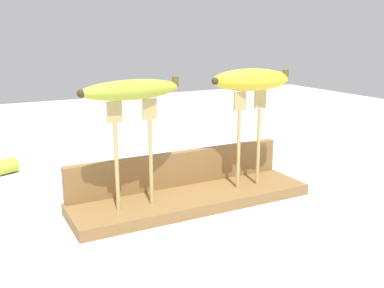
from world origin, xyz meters
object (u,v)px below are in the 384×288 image
fork_stand_right (249,131)px  fork_stand_left (133,145)px  banana_chunk_near (5,166)px  banana_raised_left (132,90)px  banana_raised_right (251,80)px  fork_fallen_near (268,152)px  fork_fallen_far (257,164)px

fork_stand_right → fork_stand_left: bearing=180.0°
fork_stand_right → banana_chunk_near: 0.59m
banana_raised_left → banana_raised_right: size_ratio=1.15×
fork_fallen_near → banana_chunk_near: bearing=167.8°
fork_stand_left → fork_fallen_far: (0.39, 0.16, -0.13)m
fork_fallen_far → fork_fallen_near: bearing=39.4°
fork_stand_left → banana_raised_left: size_ratio=1.04×
banana_raised_right → banana_chunk_near: banana_raised_right is taller
fork_fallen_near → fork_stand_left: bearing=-153.3°
banana_raised_right → banana_chunk_near: (-0.43, 0.39, -0.22)m
banana_raised_right → fork_fallen_near: size_ratio=1.01×
fork_fallen_far → banana_chunk_near: (-0.57, 0.22, 0.01)m
fork_fallen_near → banana_raised_right: bearing=-134.6°
fork_fallen_far → banana_chunk_near: 0.61m
fork_stand_left → fork_fallen_far: bearing=22.9°
banana_raised_right → fork_fallen_near: (0.24, 0.24, -0.23)m
fork_stand_right → banana_chunk_near: (-0.43, 0.39, -0.12)m
fork_stand_left → fork_fallen_near: (0.48, 0.24, -0.13)m
fork_stand_right → banana_chunk_near: size_ratio=3.19×
fork_stand_left → banana_chunk_near: (-0.18, 0.39, -0.12)m
fork_stand_right → fork_fallen_near: (0.24, 0.24, -0.13)m
fork_fallen_near → banana_chunk_near: banana_chunk_near is taller
fork_stand_right → fork_fallen_near: size_ratio=1.21×
fork_stand_left → banana_chunk_near: bearing=115.2°
fork_fallen_near → fork_fallen_far: same height
fork_stand_left → banana_raised_right: 0.26m
banana_raised_right → banana_raised_left: bearing=-180.0°
fork_stand_left → banana_raised_right: banana_raised_right is taller
fork_stand_left → fork_fallen_far: fork_stand_left is taller
banana_raised_left → banana_chunk_near: 0.48m
banana_raised_right → fork_fallen_near: banana_raised_right is taller
banana_raised_right → banana_chunk_near: 0.62m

